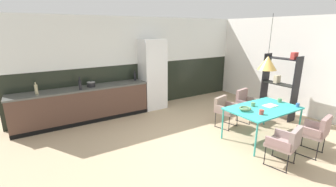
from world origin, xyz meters
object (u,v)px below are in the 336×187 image
at_px(armchair_far_side, 225,107).
at_px(mug_white_ceramic, 253,104).
at_px(armchair_near_window, 317,130).
at_px(mug_tall_blue, 262,112).
at_px(pendant_lamp_over_table_near, 268,63).
at_px(open_book, 270,106).
at_px(open_shelf_unit, 279,84).
at_px(refrigerator_column, 153,74).
at_px(bottle_vinegar_dark, 80,85).
at_px(dining_table, 263,110).
at_px(cooking_pot, 91,84).
at_px(bottle_oil_tall, 135,76).
at_px(fruit_bowl, 245,109).
at_px(mug_glass_clear, 280,100).
at_px(bottle_spice_small, 36,89).
at_px(armchair_corner_seat, 287,141).
at_px(mug_wide_latte, 298,105).
at_px(armchair_facing_counter, 245,101).

height_order(armchair_far_side, mug_white_ceramic, mug_white_ceramic).
distance_m(armchair_far_side, armchair_near_window, 1.98).
bearing_deg(mug_tall_blue, pendant_lamp_over_table_near, 34.28).
relative_size(open_book, open_shelf_unit, 0.17).
relative_size(refrigerator_column, bottle_vinegar_dark, 6.45).
relative_size(mug_tall_blue, open_shelf_unit, 0.07).
relative_size(armchair_far_side, mug_white_ceramic, 5.94).
distance_m(dining_table, cooking_pot, 4.24).
bearing_deg(bottle_oil_tall, mug_white_ceramic, -64.67).
bearing_deg(mug_white_ceramic, fruit_bowl, -164.19).
xyz_separation_m(mug_glass_clear, bottle_spice_small, (-4.77, 3.01, 0.25)).
bearing_deg(mug_white_ceramic, armchair_corner_seat, -112.37).
xyz_separation_m(armchair_corner_seat, mug_white_ceramic, (0.45, 1.10, 0.28)).
bearing_deg(open_shelf_unit, cooking_pot, -119.67).
bearing_deg(mug_glass_clear, cooking_pot, 138.74).
relative_size(dining_table, armchair_far_side, 2.10).
bearing_deg(bottle_spice_small, pendant_lamp_over_table_near, -36.51).
bearing_deg(armchair_far_side, fruit_bowl, 56.72).
relative_size(mug_white_ceramic, open_shelf_unit, 0.07).
relative_size(cooking_pot, open_shelf_unit, 0.12).
bearing_deg(refrigerator_column, fruit_bowl, -79.98).
relative_size(bottle_vinegar_dark, open_shelf_unit, 0.18).
relative_size(mug_glass_clear, pendant_lamp_over_table_near, 0.12).
relative_size(refrigerator_column, armchair_near_window, 2.58).
distance_m(bottle_spice_small, pendant_lamp_over_table_near, 5.15).
bearing_deg(open_book, refrigerator_column, 112.09).
xyz_separation_m(open_book, mug_glass_clear, (0.43, 0.05, 0.04)).
height_order(mug_wide_latte, cooking_pot, cooking_pot).
bearing_deg(bottle_oil_tall, open_shelf_unit, -40.16).
xyz_separation_m(dining_table, mug_wide_latte, (0.69, -0.36, 0.08)).
height_order(armchair_facing_counter, bottle_vinegar_dark, bottle_vinegar_dark).
height_order(refrigerator_column, open_shelf_unit, refrigerator_column).
xyz_separation_m(armchair_corner_seat, bottle_oil_tall, (-0.99, 4.16, 0.54)).
bearing_deg(fruit_bowl, bottle_vinegar_dark, 132.53).
bearing_deg(armchair_facing_counter, dining_table, 47.94).
xyz_separation_m(dining_table, mug_glass_clear, (0.67, 0.05, 0.08)).
height_order(armchair_corner_seat, mug_white_ceramic, mug_white_ceramic).
relative_size(refrigerator_column, armchair_far_side, 2.81).
xyz_separation_m(armchair_facing_counter, bottle_spice_small, (-4.67, 2.13, 0.50)).
bearing_deg(bottle_vinegar_dark, refrigerator_column, 3.99).
bearing_deg(pendant_lamp_over_table_near, armchair_far_side, 101.92).
distance_m(fruit_bowl, bottle_spice_small, 4.70).
bearing_deg(armchair_near_window, fruit_bowl, 115.41).
relative_size(mug_white_ceramic, bottle_oil_tall, 0.40).
bearing_deg(mug_tall_blue, fruit_bowl, 109.51).
bearing_deg(cooking_pot, pendant_lamp_over_table_near, -47.52).
height_order(mug_glass_clear, bottle_vinegar_dark, bottle_vinegar_dark).
xyz_separation_m(open_book, cooking_pot, (-3.09, 3.13, 0.24)).
xyz_separation_m(armchair_facing_counter, cooking_pot, (-3.41, 2.20, 0.44)).
bearing_deg(armchair_far_side, refrigerator_column, -83.16).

